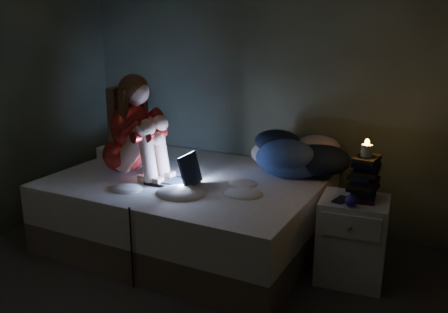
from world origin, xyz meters
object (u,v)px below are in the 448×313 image
Objects in this scene: laptop at (172,167)px; candle at (367,149)px; nightstand at (352,239)px; phone at (340,199)px; woman at (123,125)px; bed at (189,210)px.

candle is at bearing 8.35° from laptop.
nightstand is 0.64m from candle.
phone is at bearing 4.92° from laptop.
candle reaches higher than nightstand.
woman reaches higher than phone.
woman is 1.74m from phone.
laptop is 1.25m from phone.
nightstand is at bearing 52.45° from phone.
bed is at bearing -177.66° from candle.
laptop is 2.62× the size of phone.
woman is 1.84m from candle.
bed is 2.49× the size of woman.
bed is at bearing -165.29° from phone.
nightstand is 0.32m from phone.
bed is 1.50m from candle.
candle is (0.04, 0.04, 0.64)m from nightstand.
nightstand is at bearing -137.98° from candle.
candle is at bearing 2.34° from bed.
bed is 3.42× the size of nightstand.
bed is 0.85m from woman.
phone is at bearing 6.35° from woman.
woman is (-0.47, -0.18, 0.69)m from bed.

